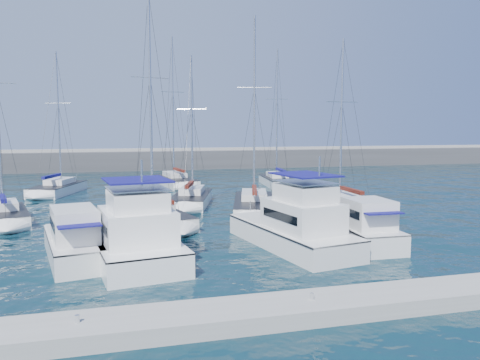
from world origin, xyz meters
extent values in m
plane|color=black|center=(0.00, 0.00, 0.00)|extent=(220.00, 220.00, 0.00)
cube|color=#424244|center=(0.00, 52.00, 1.00)|extent=(160.00, 6.00, 4.00)
cube|color=gray|center=(0.00, 52.00, 3.20)|extent=(160.00, 1.20, 0.50)
cube|color=gray|center=(0.00, -11.00, 0.30)|extent=(40.00, 2.20, 0.60)
cylinder|color=silver|center=(-8.00, -11.00, 0.72)|extent=(0.16, 0.16, 0.25)
cylinder|color=silver|center=(0.00, -11.00, 0.72)|extent=(0.16, 0.16, 0.25)
cube|color=silver|center=(-8.97, -1.07, 0.40)|extent=(3.77, 7.67, 1.60)
cube|color=#262628|center=(-8.97, -1.07, 1.15)|extent=(3.81, 7.68, 0.08)
cube|color=silver|center=(-8.80, -1.95, 2.00)|extent=(2.65, 3.73, 1.60)
cube|color=black|center=(-8.80, -1.95, 2.08)|extent=(2.56, 3.07, 0.45)
cube|color=#11105E|center=(-8.54, -3.26, 2.30)|extent=(2.31, 2.57, 0.07)
cube|color=white|center=(-5.96, -2.00, 0.40)|extent=(5.09, 8.98, 1.60)
cube|color=#262628|center=(-5.96, -2.00, 1.15)|extent=(5.17, 8.99, 0.08)
cube|color=white|center=(-5.80, -3.03, 2.00)|extent=(3.82, 4.39, 1.60)
cube|color=black|center=(-5.80, -3.03, 2.08)|extent=(3.77, 3.62, 0.45)
cube|color=white|center=(-5.77, -3.23, 3.25)|extent=(3.00, 3.12, 0.90)
cube|color=#11105E|center=(-5.77, -3.23, 4.25)|extent=(3.38, 3.56, 0.08)
cube|color=silver|center=(2.82, -1.48, 0.40)|extent=(5.11, 9.89, 1.60)
cube|color=#262628|center=(2.82, -1.48, 1.15)|extent=(5.18, 9.91, 0.08)
cube|color=silver|center=(3.04, -2.61, 2.00)|extent=(3.65, 4.83, 1.60)
cube|color=black|center=(3.04, -2.61, 2.08)|extent=(3.54, 3.99, 0.45)
cube|color=silver|center=(3.08, -2.80, 3.25)|extent=(2.84, 3.44, 0.90)
cube|color=#11105E|center=(3.08, -2.80, 4.25)|extent=(3.21, 3.92, 0.08)
cube|color=silver|center=(6.84, -2.32, 0.40)|extent=(2.73, 5.83, 1.60)
cube|color=#262628|center=(6.84, -2.32, 1.15)|extent=(2.79, 5.83, 0.08)
cube|color=silver|center=(6.82, -3.03, 2.00)|extent=(2.26, 2.73, 1.60)
cube|color=black|center=(6.82, -3.03, 2.08)|extent=(2.29, 2.20, 0.45)
cube|color=#11105E|center=(6.79, -4.08, 2.30)|extent=(2.11, 1.81, 0.07)
cube|color=white|center=(-14.63, 9.79, 0.30)|extent=(4.69, 7.55, 1.30)
cube|color=#262628|center=(-14.63, 9.79, 0.93)|extent=(4.74, 7.57, 0.06)
cube|color=white|center=(-14.74, 10.21, 1.25)|extent=(2.67, 3.47, 0.55)
cylinder|color=silver|center=(-14.36, 8.77, 1.80)|extent=(1.01, 3.42, 0.12)
cube|color=#11105E|center=(-14.33, 8.67, 1.95)|extent=(1.14, 3.14, 0.28)
cube|color=silver|center=(-4.11, 6.81, 0.30)|extent=(4.90, 8.58, 1.30)
cube|color=#262628|center=(-4.11, 6.81, 0.93)|extent=(4.95, 8.59, 0.06)
cube|color=silver|center=(-4.24, 7.30, 1.25)|extent=(2.76, 3.91, 0.55)
cylinder|color=silver|center=(-4.31, 7.59, 8.78)|extent=(0.18, 0.18, 14.66)
cylinder|color=silver|center=(-3.81, 5.63, 1.80)|extent=(1.11, 3.95, 0.12)
cube|color=#511810|center=(-3.79, 5.53, 1.95)|extent=(1.23, 3.61, 0.28)
cube|color=white|center=(-0.46, 14.45, 0.30)|extent=(5.03, 8.49, 1.30)
cube|color=#262628|center=(-0.46, 14.45, 0.93)|extent=(5.08, 8.50, 0.06)
cube|color=white|center=(-0.32, 14.93, 1.25)|extent=(2.79, 3.89, 0.55)
cylinder|color=silver|center=(-0.24, 15.22, 7.25)|extent=(0.18, 0.18, 11.59)
cylinder|color=silver|center=(-0.80, 13.30, 1.80)|extent=(1.24, 3.87, 0.12)
cube|color=#511810|center=(-0.83, 13.20, 1.95)|extent=(1.35, 3.55, 0.28)
cube|color=silver|center=(4.03, 10.14, 0.30)|extent=(5.61, 10.18, 1.30)
cube|color=#262628|center=(4.03, 10.14, 0.93)|extent=(5.67, 10.19, 0.06)
cube|color=silver|center=(4.20, 10.73, 1.25)|extent=(3.09, 4.63, 0.55)
cylinder|color=silver|center=(4.30, 11.08, 8.60)|extent=(0.18, 0.18, 14.30)
cylinder|color=silver|center=(3.64, 8.74, 1.80)|extent=(1.43, 4.70, 0.12)
cube|color=#511810|center=(3.61, 8.65, 1.95)|extent=(1.52, 4.30, 0.28)
cube|color=white|center=(10.81, 7.67, 0.30)|extent=(3.12, 7.71, 1.30)
cube|color=#262628|center=(10.81, 7.67, 0.93)|extent=(3.18, 7.72, 0.06)
cube|color=white|center=(10.82, 8.15, 1.25)|extent=(2.00, 3.38, 0.55)
cylinder|color=silver|center=(10.82, 8.43, 7.60)|extent=(0.18, 0.18, 12.31)
cylinder|color=silver|center=(10.79, 6.52, 1.80)|extent=(0.18, 3.84, 0.12)
cube|color=#511810|center=(10.79, 6.42, 1.95)|extent=(0.40, 3.46, 0.28)
cube|color=white|center=(-12.73, 25.06, 0.30)|extent=(5.30, 8.78, 1.30)
cube|color=#262628|center=(-12.73, 25.06, 0.93)|extent=(5.36, 8.80, 0.06)
cube|color=white|center=(-12.58, 25.55, 1.25)|extent=(2.93, 4.03, 0.55)
cylinder|color=silver|center=(-12.49, 25.85, 7.99)|extent=(0.18, 0.18, 13.09)
cylinder|color=silver|center=(-13.10, 23.87, 1.80)|extent=(1.33, 3.98, 0.12)
cube|color=#11105E|center=(-13.13, 23.78, 1.95)|extent=(1.43, 3.66, 0.28)
cube|color=silver|center=(-0.07, 29.08, 0.30)|extent=(4.37, 9.67, 1.30)
cube|color=#262628|center=(-0.07, 29.08, 0.93)|extent=(4.43, 9.67, 0.06)
cube|color=silver|center=(-0.15, 29.65, 1.25)|extent=(2.56, 4.32, 0.55)
cylinder|color=silver|center=(-0.20, 30.00, 9.41)|extent=(0.18, 0.18, 15.91)
cylinder|color=silver|center=(0.13, 27.69, 1.80)|extent=(0.77, 4.63, 0.12)
cube|color=#511810|center=(0.14, 27.59, 1.95)|extent=(0.93, 4.20, 0.28)
cube|color=white|center=(11.54, 25.75, 0.30)|extent=(3.89, 8.66, 1.30)
cube|color=#262628|center=(11.54, 25.75, 0.93)|extent=(3.95, 8.67, 0.06)
cube|color=white|center=(11.59, 26.28, 1.25)|extent=(2.34, 3.86, 0.55)
cylinder|color=silver|center=(11.63, 26.59, 8.71)|extent=(0.18, 0.18, 14.51)
cylinder|color=silver|center=(11.40, 24.50, 1.80)|extent=(0.57, 4.18, 0.12)
cube|color=#11105E|center=(11.39, 24.40, 1.95)|extent=(0.76, 3.79, 0.28)
camera|label=1|loc=(-6.59, -26.06, 6.72)|focal=35.00mm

